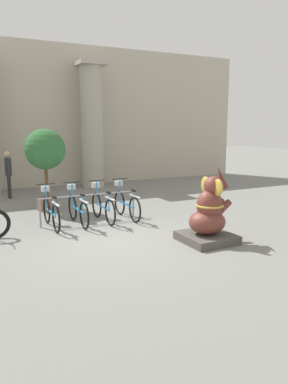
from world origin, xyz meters
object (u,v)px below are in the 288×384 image
(bicycle_0, at_px, (51,211))
(bicycle_1, at_px, (78,209))
(person_pedestrian, at_px, (8,170))
(elephant_statue, at_px, (209,216))
(bicycle_2, at_px, (103,206))
(potted_tree, at_px, (45,154))
(bicycle_3, at_px, (126,204))

(bicycle_0, distance_m, bicycle_1, 0.71)
(person_pedestrian, bearing_deg, elephant_statue, -65.75)
(bicycle_1, relative_size, bicycle_2, 1.00)
(bicycle_1, bearing_deg, bicycle_0, 179.77)
(potted_tree, bearing_deg, bicycle_3, -49.90)
(bicycle_1, xyz_separation_m, bicycle_3, (1.43, 0.02, 0.00))
(bicycle_3, bearing_deg, person_pedestrian, 119.17)
(bicycle_0, distance_m, person_pedestrian, 4.67)
(bicycle_0, distance_m, bicycle_2, 1.43)
(elephant_statue, height_order, potted_tree, potted_tree)
(bicycle_1, bearing_deg, bicycle_2, 1.55)
(bicycle_0, height_order, potted_tree, potted_tree)
(person_pedestrian, bearing_deg, bicycle_2, -68.03)
(bicycle_2, bearing_deg, bicycle_0, -179.34)
(bicycle_3, relative_size, elephant_statue, 1.01)
(elephant_statue, bearing_deg, bicycle_2, 117.80)
(bicycle_2, distance_m, potted_tree, 2.69)
(bicycle_3, distance_m, elephant_statue, 2.93)
(bicycle_1, relative_size, person_pedestrian, 1.04)
(bicycle_0, bearing_deg, potted_tree, 79.92)
(person_pedestrian, bearing_deg, potted_tree, -72.22)
(elephant_statue, height_order, person_pedestrian, elephant_statue)
(bicycle_0, xyz_separation_m, bicycle_1, (0.71, -0.00, 0.00))
(bicycle_2, distance_m, bicycle_3, 0.71)
(bicycle_3, height_order, potted_tree, potted_tree)
(bicycle_0, distance_m, elephant_statue, 4.05)
(bicycle_0, xyz_separation_m, bicycle_2, (1.43, 0.02, 0.00))
(potted_tree, bearing_deg, bicycle_0, -100.08)
(person_pedestrian, relative_size, potted_tree, 0.68)
(bicycle_0, relative_size, elephant_statue, 1.01)
(bicycle_3, bearing_deg, elephant_statue, -74.65)
(bicycle_1, bearing_deg, person_pedestrian, 103.89)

